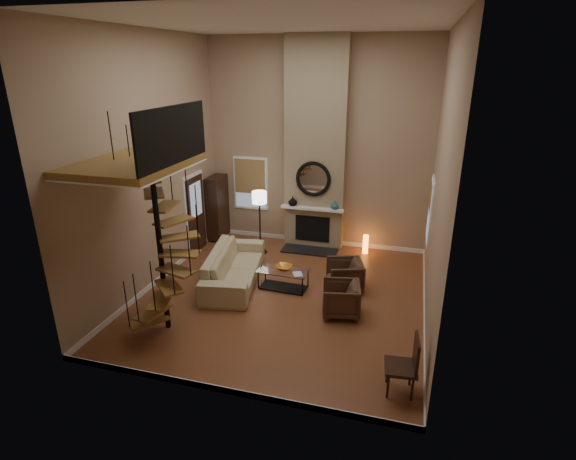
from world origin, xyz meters
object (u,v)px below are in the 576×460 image
(sofa, at_px, (234,266))
(side_chair, at_px, (407,363))
(coffee_table, at_px, (283,277))
(armchair_near, at_px, (348,275))
(hutch, at_px, (218,207))
(armchair_far, at_px, (344,299))
(accent_lamp, at_px, (365,244))
(floor_lamp, at_px, (259,202))

(sofa, xyz_separation_m, side_chair, (3.99, -2.79, 0.13))
(sofa, bearing_deg, coffee_table, -101.28)
(armchair_near, bearing_deg, hutch, -136.16)
(armchair_far, bearing_deg, side_chair, 21.20)
(sofa, bearing_deg, armchair_far, -116.36)
(sofa, xyz_separation_m, accent_lamp, (2.76, 2.51, -0.15))
(coffee_table, relative_size, side_chair, 1.16)
(armchair_near, distance_m, side_chair, 3.40)
(hutch, distance_m, armchair_far, 5.32)
(side_chair, bearing_deg, hutch, 136.13)
(floor_lamp, relative_size, accent_lamp, 3.29)
(sofa, relative_size, accent_lamp, 5.15)
(armchair_near, height_order, side_chair, side_chair)
(sofa, height_order, side_chair, side_chair)
(armchair_near, bearing_deg, coffee_table, -95.28)
(armchair_far, height_order, accent_lamp, armchair_far)
(hutch, height_order, armchair_near, hutch)
(sofa, height_order, armchair_near, sofa)
(floor_lamp, bearing_deg, hutch, 155.80)
(accent_lamp, bearing_deg, armchair_near, -93.83)
(accent_lamp, xyz_separation_m, side_chair, (1.22, -5.30, 0.28))
(armchair_near, height_order, floor_lamp, floor_lamp)
(floor_lamp, bearing_deg, side_chair, -49.18)
(accent_lamp, bearing_deg, coffee_table, -121.67)
(armchair_near, height_order, coffee_table, armchair_near)
(coffee_table, bearing_deg, hutch, 137.24)
(coffee_table, relative_size, accent_lamp, 2.26)
(armchair_near, bearing_deg, accent_lamp, 157.71)
(sofa, bearing_deg, accent_lamp, -58.19)
(side_chair, bearing_deg, coffee_table, 135.10)
(coffee_table, bearing_deg, armchair_near, 13.18)
(floor_lamp, xyz_separation_m, side_chair, (3.95, -4.57, -0.89))
(sofa, relative_size, side_chair, 2.65)
(armchair_near, xyz_separation_m, accent_lamp, (0.15, 2.20, -0.10))
(hutch, bearing_deg, floor_lamp, -24.20)
(side_chair, bearing_deg, sofa, 145.02)
(coffee_table, bearing_deg, side_chair, -44.90)
(hutch, relative_size, side_chair, 1.76)
(coffee_table, height_order, floor_lamp, floor_lamp)
(armchair_far, relative_size, coffee_table, 0.64)
(armchair_near, relative_size, coffee_table, 0.66)
(coffee_table, distance_m, floor_lamp, 2.42)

